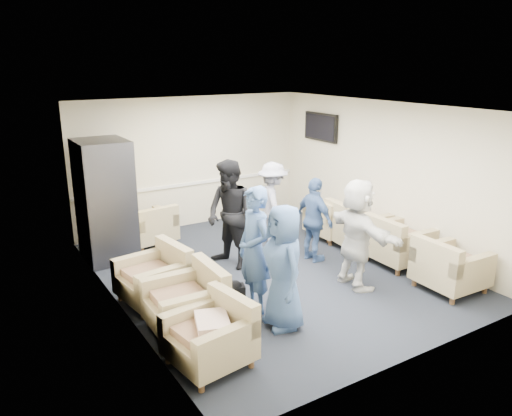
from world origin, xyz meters
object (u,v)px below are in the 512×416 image
armchair_right_far (330,221)px  vending_machine (105,201)px  person_front_left (284,267)px  armchair_left_far (157,278)px  person_mid_left (254,250)px  armchair_right_midnear (396,244)px  armchair_corner (151,228)px  person_front_right (357,234)px  armchair_right_midfar (355,228)px  person_back_left (230,215)px  person_mid_right (314,220)px  armchair_left_near (213,337)px  armchair_left_mid (189,304)px  person_back_right (273,203)px  armchair_right_near (448,269)px

armchair_right_far → vending_machine: bearing=72.0°
vending_machine → person_front_left: vending_machine is taller
armchair_left_far → person_mid_left: 1.54m
armchair_right_midnear → vending_machine: size_ratio=0.45×
armchair_corner → person_front_right: person_front_right is taller
armchair_right_midfar → person_front_right: person_front_right is taller
person_front_left → person_back_left: person_back_left is taller
armchair_left_far → person_mid_right: person_mid_right is taller
armchair_left_near → armchair_corner: armchair_left_near is taller
armchair_left_mid → person_back_right: person_back_right is taller
armchair_right_midnear → person_mid_left: size_ratio=0.53×
armchair_right_near → person_front_right: (-1.08, 0.87, 0.50)m
vending_machine → person_mid_left: vending_machine is taller
armchair_left_far → vending_machine: vending_machine is taller
person_front_right → person_back_left: bearing=43.0°
armchair_left_far → armchair_right_midnear: bearing=70.2°
armchair_right_near → person_front_left: (-2.73, 0.45, 0.48)m
person_back_left → person_back_right: size_ratio=1.17×
armchair_right_midfar → person_front_right: size_ratio=0.60×
vending_machine → person_mid_right: size_ratio=1.42×
armchair_left_near → vending_machine: (-0.09, 3.88, 0.72)m
person_back_left → person_back_right: person_back_left is taller
armchair_right_near → person_mid_left: bearing=72.1°
armchair_right_midnear → armchair_corner: bearing=47.8°
armchair_right_midnear → person_back_right: person_back_right is taller
armchair_right_midfar → person_back_left: size_ratio=0.56×
armchair_left_near → armchair_corner: (0.78, 4.12, -0.00)m
person_mid_left → person_back_left: (0.48, 1.54, 0.02)m
armchair_right_far → person_back_right: size_ratio=0.55×
armchair_right_near → armchair_right_midnear: bearing=-3.6°
vending_machine → person_back_left: 2.22m
armchair_left_mid → person_back_right: size_ratio=0.59×
person_back_right → person_mid_right: size_ratio=1.06×
person_mid_left → armchair_right_far: bearing=125.4°
armchair_right_midnear → person_front_left: person_front_left is taller
armchair_left_mid → vending_machine: size_ratio=0.44×
armchair_left_mid → armchair_right_midnear: (3.93, 0.14, 0.00)m
vending_machine → armchair_right_midnear: bearing=-35.2°
armchair_left_near → person_mid_right: person_mid_right is taller
armchair_left_near → armchair_right_near: armchair_right_near is taller
armchair_right_near → armchair_corner: bearing=38.1°
armchair_left_far → person_front_right: size_ratio=0.58×
armchair_right_near → person_front_right: bearing=53.0°
armchair_left_near → armchair_corner: size_ratio=1.03×
armchair_left_far → person_front_left: (1.15, -1.55, 0.48)m
armchair_right_far → person_mid_left: person_mid_left is taller
vending_machine → person_back_right: size_ratio=1.34×
armchair_left_near → person_back_left: (1.56, 2.40, 0.58)m
armchair_right_far → armchair_right_midfar: bearing=-175.4°
armchair_right_far → person_back_right: 1.27m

